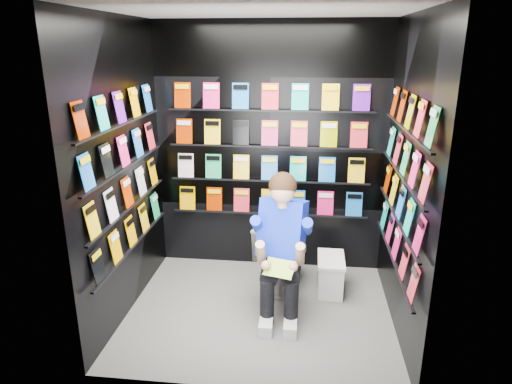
# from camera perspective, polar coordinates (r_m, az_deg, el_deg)

# --- Properties ---
(floor) EXTENTS (2.40, 2.40, 0.00)m
(floor) POSITION_cam_1_polar(r_m,az_deg,el_deg) (4.36, 0.41, -14.71)
(floor) COLOR slate
(floor) RESTS_ON ground
(ceiling) EXTENTS (2.40, 2.40, 0.00)m
(ceiling) POSITION_cam_1_polar(r_m,az_deg,el_deg) (3.68, 0.51, 21.78)
(ceiling) COLOR white
(ceiling) RESTS_ON floor
(wall_back) EXTENTS (2.40, 0.04, 2.60)m
(wall_back) POSITION_cam_1_polar(r_m,az_deg,el_deg) (4.79, 1.74, 5.21)
(wall_back) COLOR black
(wall_back) RESTS_ON floor
(wall_front) EXTENTS (2.40, 0.04, 2.60)m
(wall_front) POSITION_cam_1_polar(r_m,az_deg,el_deg) (2.88, -1.68, -3.53)
(wall_front) COLOR black
(wall_front) RESTS_ON floor
(wall_left) EXTENTS (0.04, 2.00, 2.60)m
(wall_left) POSITION_cam_1_polar(r_m,az_deg,el_deg) (4.12, -16.39, 2.38)
(wall_left) COLOR black
(wall_left) RESTS_ON floor
(wall_right) EXTENTS (0.04, 2.00, 2.60)m
(wall_right) POSITION_cam_1_polar(r_m,az_deg,el_deg) (3.89, 18.34, 1.28)
(wall_right) COLOR black
(wall_right) RESTS_ON floor
(comics_back) EXTENTS (2.10, 0.06, 1.37)m
(comics_back) POSITION_cam_1_polar(r_m,az_deg,el_deg) (4.76, 1.71, 5.19)
(comics_back) COLOR #EA206F
(comics_back) RESTS_ON wall_back
(comics_left) EXTENTS (0.06, 1.70, 1.37)m
(comics_left) POSITION_cam_1_polar(r_m,az_deg,el_deg) (4.11, -16.01, 2.44)
(comics_left) COLOR #EA206F
(comics_left) RESTS_ON wall_left
(comics_right) EXTENTS (0.06, 1.70, 1.37)m
(comics_right) POSITION_cam_1_polar(r_m,az_deg,el_deg) (3.88, 17.91, 1.36)
(comics_right) COLOR #EA206F
(comics_right) RESTS_ON wall_right
(toilet) EXTENTS (0.61, 0.84, 0.73)m
(toilet) POSITION_cam_1_polar(r_m,az_deg,el_deg) (4.60, 3.51, -7.68)
(toilet) COLOR white
(toilet) RESTS_ON floor
(longbox) EXTENTS (0.24, 0.44, 0.32)m
(longbox) POSITION_cam_1_polar(r_m,az_deg,el_deg) (4.67, 9.27, -10.30)
(longbox) COLOR silver
(longbox) RESTS_ON floor
(longbox_lid) EXTENTS (0.27, 0.46, 0.03)m
(longbox_lid) POSITION_cam_1_polar(r_m,az_deg,el_deg) (4.59, 9.38, -8.34)
(longbox_lid) COLOR silver
(longbox_lid) RESTS_ON longbox
(reader) EXTENTS (0.74, 0.91, 1.46)m
(reader) POSITION_cam_1_polar(r_m,az_deg,el_deg) (4.08, 3.32, -4.70)
(reader) COLOR #112AD2
(reader) RESTS_ON toilet
(held_comic) EXTENTS (0.28, 0.21, 0.11)m
(held_comic) POSITION_cam_1_polar(r_m,az_deg,el_deg) (3.85, 2.95, -9.50)
(held_comic) COLOR green
(held_comic) RESTS_ON reader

